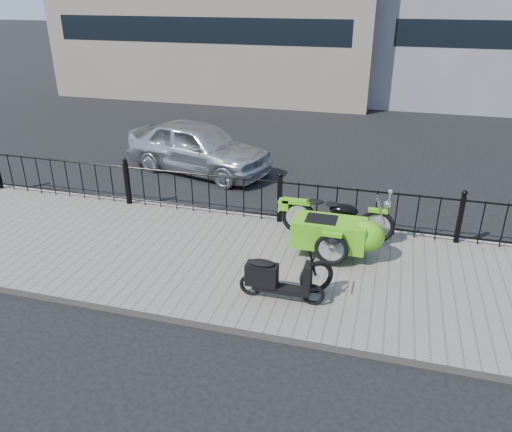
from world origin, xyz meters
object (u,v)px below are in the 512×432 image
(scooter, at_px, (276,279))
(sedan_car, at_px, (198,147))
(spare_tire, at_px, (316,277))
(motorcycle_sidecar, at_px, (340,230))

(scooter, bearing_deg, sedan_car, 122.02)
(sedan_car, bearing_deg, spare_tire, -127.16)
(scooter, relative_size, spare_tire, 2.35)
(scooter, bearing_deg, motorcycle_sidecar, 66.08)
(motorcycle_sidecar, distance_m, spare_tire, 1.43)
(motorcycle_sidecar, height_order, sedan_car, sedan_car)
(scooter, distance_m, spare_tire, 0.69)
(motorcycle_sidecar, height_order, spare_tire, motorcycle_sidecar)
(spare_tire, bearing_deg, scooter, -149.65)
(scooter, height_order, sedan_car, sedan_car)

